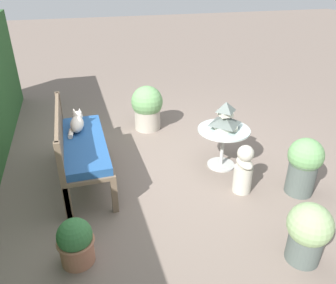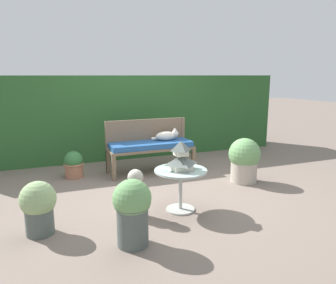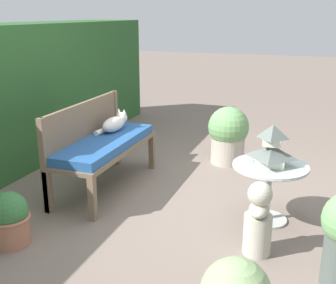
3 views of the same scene
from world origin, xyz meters
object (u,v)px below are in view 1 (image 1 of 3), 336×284
at_px(patio_table, 223,137).
at_px(potted_plant_bench_left, 304,164).
at_px(garden_bust, 244,170).
at_px(potted_plant_bench_right, 147,107).
at_px(cat, 77,123).
at_px(potted_plant_patio_mid, 308,232).
at_px(potted_plant_hedge_corner, 76,242).
at_px(garden_bench, 84,146).
at_px(pagoda_birdhouse, 225,118).

xyz_separation_m(patio_table, potted_plant_bench_left, (-0.76, -0.60, -0.04)).
height_order(garden_bust, potted_plant_bench_right, potted_plant_bench_right).
bearing_deg(potted_plant_bench_left, cat, 61.48).
distance_m(potted_plant_patio_mid, potted_plant_hedge_corner, 1.93).
height_order(cat, potted_plant_bench_right, cat).
bearing_deg(garden_bench, potted_plant_bench_left, -112.64).
xyz_separation_m(cat, potted_plant_hedge_corner, (-1.56, 0.13, -0.39)).
bearing_deg(potted_plant_patio_mid, potted_plant_bench_right, 12.79).
xyz_separation_m(potted_plant_bench_left, potted_plant_bench_right, (2.11, 1.24, -0.01)).
height_order(pagoda_birdhouse, garden_bust, pagoda_birdhouse).
distance_m(cat, potted_plant_bench_left, 2.62).
bearing_deg(potted_plant_hedge_corner, potted_plant_patio_mid, -105.88).
height_order(potted_plant_patio_mid, potted_plant_bench_left, potted_plant_bench_left).
bearing_deg(potted_plant_hedge_corner, garden_bench, -8.17).
relative_size(patio_table, potted_plant_bench_left, 0.96).
bearing_deg(potted_plant_bench_right, garden_bust, -161.53).
height_order(garden_bench, potted_plant_hedge_corner, garden_bench).
xyz_separation_m(pagoda_birdhouse, garden_bust, (-0.56, 0.01, -0.39)).
height_order(patio_table, potted_plant_hedge_corner, patio_table).
relative_size(pagoda_birdhouse, potted_plant_hedge_corner, 0.81).
relative_size(patio_table, pagoda_birdhouse, 1.82).
height_order(patio_table, potted_plant_patio_mid, potted_plant_patio_mid).
height_order(cat, potted_plant_bench_left, cat).
relative_size(cat, potted_plant_patio_mid, 0.80).
bearing_deg(garden_bench, potted_plant_bench_right, -40.77).
height_order(patio_table, garden_bust, garden_bust).
bearing_deg(potted_plant_bench_right, potted_plant_patio_mid, -167.21).
height_order(patio_table, potted_plant_bench_right, potted_plant_bench_right).
bearing_deg(garden_bust, pagoda_birdhouse, -3.14).
bearing_deg(potted_plant_patio_mid, potted_plant_bench_left, -34.26).
height_order(cat, pagoda_birdhouse, pagoda_birdhouse).
bearing_deg(garden_bust, potted_plant_bench_right, 15.95).
bearing_deg(patio_table, cat, 74.07).
relative_size(garden_bust, potted_plant_hedge_corner, 1.33).
relative_size(cat, patio_table, 0.71).
height_order(potted_plant_hedge_corner, potted_plant_bench_left, potted_plant_bench_left).
height_order(cat, patio_table, cat).
height_order(garden_bust, potted_plant_bench_left, potted_plant_bench_left).
bearing_deg(potted_plant_bench_left, pagoda_birdhouse, 38.07).
relative_size(cat, garden_bust, 0.79).
bearing_deg(pagoda_birdhouse, patio_table, 90.00).
relative_size(patio_table, potted_plant_patio_mid, 1.12).
bearing_deg(garden_bench, patio_table, -96.04).
distance_m(garden_bench, cat, 0.35).
height_order(potted_plant_bench_left, potted_plant_bench_right, potted_plant_bench_right).
bearing_deg(cat, potted_plant_hedge_corner, -178.62).
xyz_separation_m(garden_bust, potted_plant_bench_left, (-0.20, -0.60, 0.09)).
height_order(potted_plant_patio_mid, potted_plant_bench_right, potted_plant_bench_right).
bearing_deg(potted_plant_bench_right, garden_bench, 139.23).
xyz_separation_m(garden_bench, potted_plant_bench_right, (1.17, -1.01, -0.09)).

